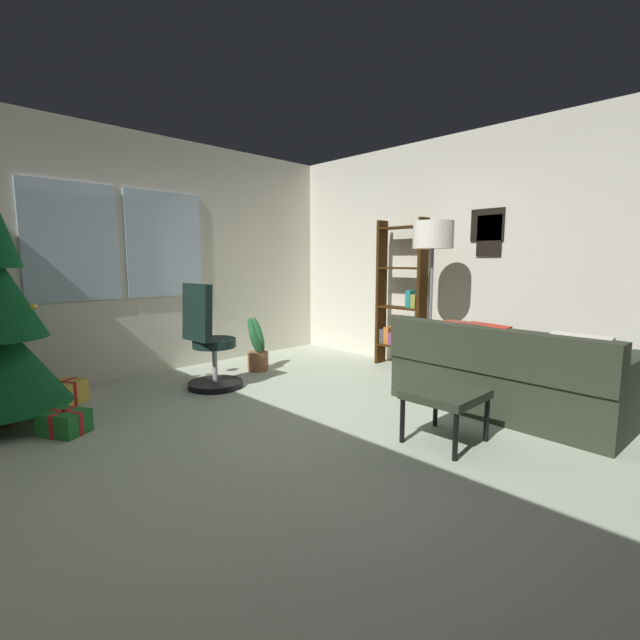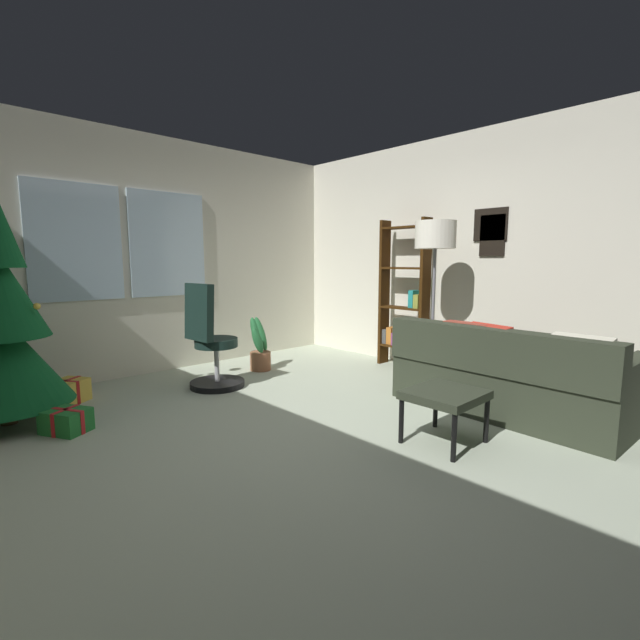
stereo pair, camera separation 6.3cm
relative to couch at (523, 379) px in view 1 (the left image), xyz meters
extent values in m
cube|color=#AEB9A2|center=(-1.66, 0.93, -0.33)|extent=(4.93, 5.28, 0.10)
cube|color=silver|center=(-1.66, 3.61, 1.08)|extent=(4.93, 0.10, 2.72)
cube|color=silver|center=(-2.52, 3.55, 1.22)|extent=(0.90, 0.03, 1.20)
cube|color=silver|center=(-1.54, 3.55, 1.22)|extent=(0.90, 0.03, 1.20)
cube|color=silver|center=(0.85, 0.93, 1.08)|extent=(0.10, 5.28, 2.72)
cube|color=black|center=(0.79, 0.76, 1.41)|extent=(0.02, 0.37, 0.34)
cube|color=black|center=(0.79, 0.73, 1.29)|extent=(0.02, 0.28, 0.44)
cube|color=#2D3325|center=(-0.07, 0.10, -0.08)|extent=(0.97, 1.92, 0.40)
cube|color=#2D3325|center=(-0.43, 0.11, 0.30)|extent=(0.28, 1.89, 0.36)
cube|color=#2D3325|center=(-0.11, -0.77, 0.22)|extent=(0.89, 0.18, 0.20)
cube|color=#2D3325|center=(-0.03, 0.97, 0.22)|extent=(0.89, 0.18, 0.20)
cube|color=#2D3325|center=(0.63, -0.43, -0.08)|extent=(0.60, 0.91, 0.40)
cube|color=red|center=(-0.31, 0.19, 0.29)|extent=(0.26, 0.43, 0.41)
cube|color=beige|center=(-0.34, -0.52, 0.29)|extent=(0.18, 0.41, 0.41)
cube|color=brown|center=(-0.30, 0.40, 0.29)|extent=(0.13, 0.40, 0.40)
cube|color=#2D3325|center=(-1.10, 0.12, 0.08)|extent=(0.51, 0.48, 0.06)
cylinder|color=black|center=(-1.33, -0.09, -0.12)|extent=(0.04, 0.04, 0.33)
cylinder|color=black|center=(-0.88, -0.09, -0.12)|extent=(0.04, 0.04, 0.33)
cylinder|color=black|center=(-1.33, 0.33, -0.12)|extent=(0.04, 0.04, 0.33)
cylinder|color=black|center=(-0.88, 0.33, -0.12)|extent=(0.04, 0.04, 0.33)
cylinder|color=#4C331E|center=(-3.32, 2.74, -0.20)|extent=(0.12, 0.12, 0.16)
cone|color=#0D4D23|center=(-3.32, 2.74, 0.25)|extent=(0.98, 0.98, 0.74)
sphere|color=gold|center=(-3.10, 2.54, 0.67)|extent=(0.05, 0.05, 0.05)
cube|color=#1E722D|center=(-3.03, 2.22, -0.19)|extent=(0.36, 0.39, 0.18)
cube|color=red|center=(-3.03, 2.22, -0.19)|extent=(0.23, 0.15, 0.19)
cube|color=red|center=(-3.03, 2.22, -0.19)|extent=(0.19, 0.30, 0.19)
cube|color=gold|center=(-2.84, 2.99, -0.18)|extent=(0.42, 0.40, 0.21)
cube|color=#B21919|center=(-2.84, 2.99, -0.18)|extent=(0.31, 0.22, 0.22)
cube|color=#B21919|center=(-2.84, 2.99, -0.18)|extent=(0.18, 0.25, 0.22)
cylinder|color=black|center=(-1.54, 2.52, -0.25)|extent=(0.56, 0.56, 0.06)
cylinder|color=#B2B2B7|center=(-1.54, 2.52, -0.02)|extent=(0.05, 0.05, 0.41)
cylinder|color=black|center=(-1.54, 2.52, 0.19)|extent=(0.44, 0.44, 0.09)
cube|color=black|center=(-1.73, 2.50, 0.52)|extent=(0.14, 0.40, 0.57)
cube|color=#351D08|center=(0.58, 1.42, 0.62)|extent=(0.18, 0.04, 1.80)
cube|color=#351D08|center=(0.58, 2.02, 0.62)|extent=(0.18, 0.04, 1.80)
cube|color=#351D08|center=(0.58, 1.72, -0.03)|extent=(0.18, 0.56, 0.02)
cube|color=#351D08|center=(0.58, 1.72, 0.45)|extent=(0.18, 0.56, 0.02)
cube|color=#351D08|center=(0.58, 1.72, 0.94)|extent=(0.18, 0.56, 0.02)
cube|color=#351D08|center=(0.58, 1.72, 1.42)|extent=(0.18, 0.56, 0.02)
cube|color=#A82B17|center=(0.60, 1.50, 0.06)|extent=(0.14, 0.04, 0.16)
cube|color=navy|center=(0.60, 1.56, 0.07)|extent=(0.15, 0.08, 0.18)
cube|color=beige|center=(0.60, 1.65, 0.07)|extent=(0.14, 0.07, 0.18)
cube|color=#326C38|center=(0.60, 1.73, 0.09)|extent=(0.15, 0.07, 0.22)
cube|color=#7D3A6C|center=(0.59, 1.81, 0.06)|extent=(0.16, 0.06, 0.16)
cube|color=#C17029|center=(0.60, 1.89, 0.09)|extent=(0.14, 0.07, 0.22)
cube|color=#4C4E4D|center=(0.60, 1.97, 0.07)|extent=(0.14, 0.07, 0.18)
cube|color=olive|center=(0.60, 1.51, 0.55)|extent=(0.14, 0.07, 0.16)
cube|color=teal|center=(0.61, 1.59, 0.57)|extent=(0.13, 0.07, 0.21)
cylinder|color=slate|center=(0.19, 1.05, -0.27)|extent=(0.28, 0.28, 0.03)
cylinder|color=slate|center=(0.19, 1.05, 0.45)|extent=(0.03, 0.03, 1.40)
cylinder|color=white|center=(0.19, 1.05, 1.29)|extent=(0.41, 0.41, 0.28)
cylinder|color=#925B3D|center=(-0.79, 2.79, -0.17)|extent=(0.25, 0.25, 0.22)
ellipsoid|color=#266A38|center=(-0.81, 2.85, 0.15)|extent=(0.18, 0.22, 0.44)
ellipsoid|color=#266A38|center=(-0.76, 2.83, 0.15)|extent=(0.20, 0.25, 0.44)
ellipsoid|color=#266A38|center=(-0.88, 2.71, 0.10)|extent=(0.23, 0.16, 0.35)
camera|label=1|loc=(-3.90, -1.44, 1.03)|focal=24.79mm
camera|label=2|loc=(-3.85, -1.48, 1.03)|focal=24.79mm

